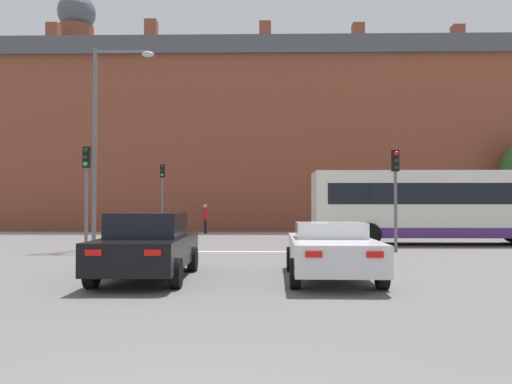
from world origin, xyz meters
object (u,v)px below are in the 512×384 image
at_px(traffic_light_far_left, 162,187).
at_px(traffic_light_near_right, 396,183).
at_px(car_saloon_left, 148,246).
at_px(pedestrian_waiting, 331,216).
at_px(car_roadster_right, 331,250).
at_px(pedestrian_walking_east, 373,219).
at_px(pedestrian_walking_west, 205,216).
at_px(traffic_light_far_right, 350,192).
at_px(street_lamp_junction, 105,127).
at_px(traffic_light_near_left, 86,181).
at_px(bus_crossing_lead, 445,205).

bearing_deg(traffic_light_far_left, traffic_light_near_right, -45.86).
bearing_deg(car_saloon_left, pedestrian_waiting, 69.31).
relative_size(car_saloon_left, car_roadster_right, 0.96).
relative_size(car_roadster_right, pedestrian_walking_east, 2.88).
bearing_deg(traffic_light_far_left, pedestrian_walking_west, 5.74).
bearing_deg(pedestrian_waiting, traffic_light_far_right, -168.65).
distance_m(car_saloon_left, traffic_light_far_right, 20.06).
bearing_deg(pedestrian_walking_east, traffic_light_far_right, 154.66).
relative_size(pedestrian_walking_east, pedestrian_walking_west, 0.88).
relative_size(pedestrian_waiting, pedestrian_walking_west, 0.99).
bearing_deg(pedestrian_walking_west, street_lamp_junction, 143.81).
bearing_deg(car_saloon_left, traffic_light_near_right, 41.31).
bearing_deg(pedestrian_walking_west, pedestrian_waiting, -110.25).
distance_m(car_roadster_right, traffic_light_far_left, 20.11).
distance_m(traffic_light_near_left, pedestrian_waiting, 16.30).
relative_size(car_roadster_right, pedestrian_walking_west, 2.54).
distance_m(bus_crossing_lead, traffic_light_far_right, 8.27).
height_order(traffic_light_near_right, street_lamp_junction, street_lamp_junction).
distance_m(bus_crossing_lead, street_lamp_junction, 14.99).
relative_size(car_roadster_right, traffic_light_far_left, 1.09).
height_order(traffic_light_far_left, pedestrian_walking_east, traffic_light_far_left).
distance_m(traffic_light_near_right, traffic_light_far_left, 16.04).
bearing_deg(street_lamp_junction, traffic_light_near_left, -110.63).
height_order(car_roadster_right, pedestrian_waiting, pedestrian_waiting).
bearing_deg(traffic_light_near_left, pedestrian_walking_west, 75.47).
relative_size(traffic_light_far_left, pedestrian_waiting, 2.35).
height_order(traffic_light_near_left, pedestrian_walking_east, traffic_light_near_left).
distance_m(traffic_light_far_left, traffic_light_near_left, 11.60).
distance_m(car_saloon_left, traffic_light_near_left, 8.18).
bearing_deg(pedestrian_waiting, pedestrian_walking_east, -153.80).
height_order(traffic_light_near_left, pedestrian_walking_west, traffic_light_near_left).
distance_m(car_roadster_right, bus_crossing_lead, 12.42).
distance_m(traffic_light_near_right, traffic_light_far_right, 11.38).
height_order(bus_crossing_lead, traffic_light_far_right, traffic_light_far_right).
height_order(traffic_light_far_right, pedestrian_walking_east, traffic_light_far_right).
height_order(bus_crossing_lead, street_lamp_junction, street_lamp_junction).
relative_size(traffic_light_near_right, traffic_light_near_left, 0.96).
bearing_deg(traffic_light_near_right, pedestrian_waiting, 94.09).
bearing_deg(traffic_light_near_right, traffic_light_far_left, 134.14).
height_order(traffic_light_far_left, traffic_light_far_right, traffic_light_far_left).
bearing_deg(traffic_light_far_left, pedestrian_waiting, 2.93).
xyz_separation_m(bus_crossing_lead, traffic_light_far_right, (-2.88, 7.71, 0.81)).
bearing_deg(pedestrian_walking_west, car_saloon_left, 160.55).
height_order(bus_crossing_lead, traffic_light_far_left, traffic_light_far_left).
bearing_deg(traffic_light_far_right, street_lamp_junction, -137.64).
bearing_deg(car_saloon_left, pedestrian_walking_east, 62.14).
bearing_deg(traffic_light_near_left, street_lamp_junction, 69.37).
height_order(car_saloon_left, bus_crossing_lead, bus_crossing_lead).
distance_m(traffic_light_far_left, street_lamp_junction, 10.82).
bearing_deg(traffic_light_near_left, bus_crossing_lead, 14.27).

